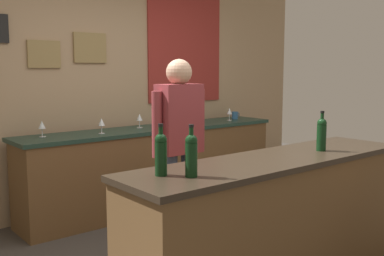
{
  "coord_description": "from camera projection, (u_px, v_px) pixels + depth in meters",
  "views": [
    {
      "loc": [
        -2.44,
        -2.45,
        1.54
      ],
      "look_at": [
        -0.06,
        0.45,
        1.05
      ],
      "focal_mm": 42.31,
      "sensor_mm": 36.0,
      "label": 1
    }
  ],
  "objects": [
    {
      "name": "back_wall",
      "position": [
        107.0,
        80.0,
        4.99
      ],
      "size": [
        6.0,
        0.09,
        2.8
      ],
      "color": "tan",
      "rests_on": "ground_plane"
    },
    {
      "name": "bar_counter",
      "position": [
        274.0,
        220.0,
        3.24
      ],
      "size": [
        2.42,
        0.6,
        0.92
      ],
      "color": "brown",
      "rests_on": "ground_plane"
    },
    {
      "name": "side_counter",
      "position": [
        156.0,
        167.0,
        5.07
      ],
      "size": [
        3.12,
        0.56,
        0.9
      ],
      "color": "brown",
      "rests_on": "ground_plane"
    },
    {
      "name": "bartender",
      "position": [
        179.0,
        144.0,
        3.69
      ],
      "size": [
        0.52,
        0.21,
        1.62
      ],
      "color": "#384766",
      "rests_on": "ground_plane"
    },
    {
      "name": "wine_bottle_a",
      "position": [
        161.0,
        153.0,
        2.63
      ],
      "size": [
        0.07,
        0.07,
        0.31
      ],
      "color": "black",
      "rests_on": "bar_counter"
    },
    {
      "name": "wine_bottle_b",
      "position": [
        191.0,
        154.0,
        2.6
      ],
      "size": [
        0.07,
        0.07,
        0.31
      ],
      "color": "black",
      "rests_on": "bar_counter"
    },
    {
      "name": "wine_bottle_c",
      "position": [
        322.0,
        133.0,
        3.43
      ],
      "size": [
        0.07,
        0.07,
        0.31
      ],
      "color": "black",
      "rests_on": "bar_counter"
    },
    {
      "name": "wine_glass_a",
      "position": [
        42.0,
        125.0,
        4.28
      ],
      "size": [
        0.07,
        0.07,
        0.16
      ],
      "color": "silver",
      "rests_on": "side_counter"
    },
    {
      "name": "wine_glass_b",
      "position": [
        101.0,
        123.0,
        4.5
      ],
      "size": [
        0.07,
        0.07,
        0.16
      ],
      "color": "silver",
      "rests_on": "side_counter"
    },
    {
      "name": "wine_glass_c",
      "position": [
        139.0,
        118.0,
        4.94
      ],
      "size": [
        0.07,
        0.07,
        0.16
      ],
      "color": "silver",
      "rests_on": "side_counter"
    },
    {
      "name": "wine_glass_d",
      "position": [
        194.0,
        114.0,
        5.32
      ],
      "size": [
        0.07,
        0.07,
        0.16
      ],
      "color": "silver",
      "rests_on": "side_counter"
    },
    {
      "name": "wine_glass_e",
      "position": [
        229.0,
        112.0,
        5.66
      ],
      "size": [
        0.07,
        0.07,
        0.16
      ],
      "color": "silver",
      "rests_on": "side_counter"
    },
    {
      "name": "coffee_mug",
      "position": [
        235.0,
        115.0,
        5.83
      ],
      "size": [
        0.12,
        0.08,
        0.09
      ],
      "color": "#336699",
      "rests_on": "side_counter"
    }
  ]
}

